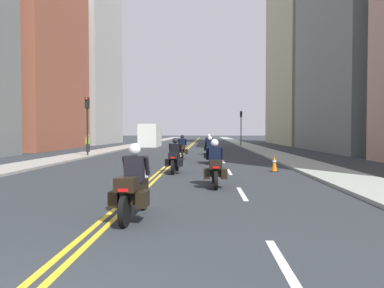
% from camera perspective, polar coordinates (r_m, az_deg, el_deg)
% --- Properties ---
extents(ground_plane, '(264.00, 264.00, 0.00)m').
position_cam_1_polar(ground_plane, '(51.15, -0.15, -0.18)').
color(ground_plane, '#2B3034').
extents(sidewalk_left, '(2.43, 144.00, 0.12)m').
position_cam_1_polar(sidewalk_left, '(51.99, -8.44, -0.11)').
color(sidewalk_left, '#9A958D').
rests_on(sidewalk_left, ground).
extents(sidewalk_right, '(2.43, 144.00, 0.12)m').
position_cam_1_polar(sidewalk_right, '(51.39, 8.23, -0.13)').
color(sidewalk_right, '#98A298').
rests_on(sidewalk_right, ground).
extents(centreline_yellow_inner, '(0.12, 132.00, 0.01)m').
position_cam_1_polar(centreline_yellow_inner, '(51.15, -0.29, -0.18)').
color(centreline_yellow_inner, yellow).
rests_on(centreline_yellow_inner, ground).
extents(centreline_yellow_outer, '(0.12, 132.00, 0.01)m').
position_cam_1_polar(centreline_yellow_outer, '(51.14, -0.02, -0.18)').
color(centreline_yellow_outer, yellow).
rests_on(centreline_yellow_outer, ground).
extents(lane_dashes_white, '(0.14, 56.40, 0.01)m').
position_cam_1_polar(lane_dashes_white, '(32.14, 4.08, -1.41)').
color(lane_dashes_white, silver).
rests_on(lane_dashes_white, ground).
extents(building_left_1, '(7.32, 14.78, 19.36)m').
position_cam_1_polar(building_left_1, '(43.71, -23.23, 12.06)').
color(building_left_1, '#96513B').
rests_on(building_left_1, ground).
extents(building_right_1, '(8.81, 17.22, 23.69)m').
position_cam_1_polar(building_right_1, '(40.24, 24.94, 16.09)').
color(building_right_1, slate).
rests_on(building_right_1, ground).
extents(building_left_2, '(6.80, 16.28, 28.74)m').
position_cam_1_polar(building_left_2, '(60.95, -15.60, 13.67)').
color(building_left_2, '#A8A6A3').
rests_on(building_left_2, ground).
extents(building_right_2, '(9.16, 20.21, 29.78)m').
position_cam_1_polar(building_right_2, '(59.68, 17.35, 14.43)').
color(building_right_2, '#ACAD88').
rests_on(building_right_2, ground).
extents(motorcycle_0, '(0.79, 2.29, 1.61)m').
position_cam_1_polar(motorcycle_0, '(8.00, -8.98, -6.67)').
color(motorcycle_0, black).
rests_on(motorcycle_0, ground).
extents(motorcycle_1, '(0.77, 2.20, 1.61)m').
position_cam_1_polar(motorcycle_1, '(12.48, 3.52, -3.61)').
color(motorcycle_1, black).
rests_on(motorcycle_1, ground).
extents(motorcycle_2, '(0.78, 2.12, 1.59)m').
position_cam_1_polar(motorcycle_2, '(16.63, -2.65, -2.26)').
color(motorcycle_2, black).
rests_on(motorcycle_2, ground).
extents(motorcycle_3, '(0.76, 2.24, 1.60)m').
position_cam_1_polar(motorcycle_3, '(21.59, 2.79, -1.31)').
color(motorcycle_3, black).
rests_on(motorcycle_3, ground).
extents(motorcycle_4, '(0.78, 2.33, 1.65)m').
position_cam_1_polar(motorcycle_4, '(25.39, -1.50, -0.77)').
color(motorcycle_4, black).
rests_on(motorcycle_4, ground).
extents(motorcycle_5, '(0.77, 2.12, 1.67)m').
position_cam_1_polar(motorcycle_5, '(29.97, 2.61, -0.38)').
color(motorcycle_5, black).
rests_on(motorcycle_5, ground).
extents(traffic_cone_0, '(0.34, 0.34, 0.78)m').
position_cam_1_polar(traffic_cone_0, '(17.61, 12.55, -2.93)').
color(traffic_cone_0, black).
rests_on(traffic_cone_0, ground).
extents(traffic_light_near, '(0.28, 0.38, 4.37)m').
position_cam_1_polar(traffic_light_near, '(28.43, -15.81, 4.24)').
color(traffic_light_near, black).
rests_on(traffic_light_near, ground).
extents(traffic_light_far, '(0.28, 0.38, 4.57)m').
position_cam_1_polar(traffic_light_far, '(49.29, 7.55, 3.38)').
color(traffic_light_far, black).
rests_on(traffic_light_far, ground).
extents(pedestrian_0, '(0.49, 0.24, 1.66)m').
position_cam_1_polar(pedestrian_0, '(33.15, -15.71, 0.10)').
color(pedestrian_0, '#21242C').
rests_on(pedestrian_0, ground).
extents(parked_truck, '(2.20, 6.50, 2.80)m').
position_cam_1_polar(parked_truck, '(46.92, -6.36, 1.17)').
color(parked_truck, beige).
rests_on(parked_truck, ground).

